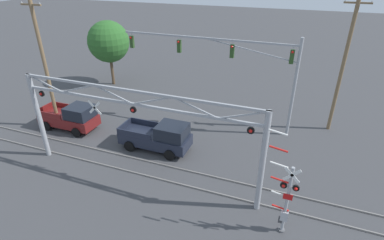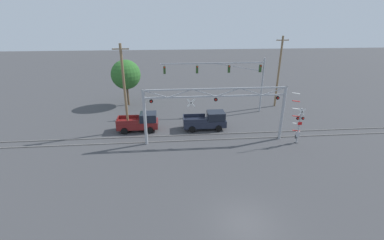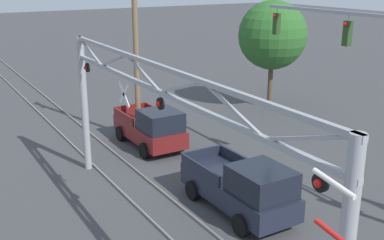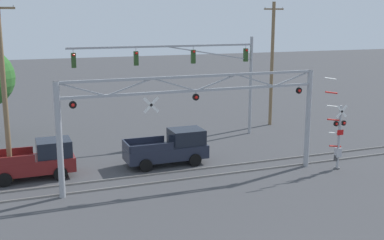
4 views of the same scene
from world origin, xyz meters
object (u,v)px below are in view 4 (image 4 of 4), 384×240
at_px(pickup_truck_lead, 171,148).
at_px(traffic_signal_span, 203,66).
at_px(crossing_signal_mast, 338,137).
at_px(utility_pole_right, 272,63).
at_px(pickup_truck_following, 37,160).
at_px(utility_pole_left, 4,90).
at_px(crossing_gantry, 196,112).

bearing_deg(pickup_truck_lead, traffic_signal_span, 51.34).
xyz_separation_m(crossing_signal_mast, traffic_signal_span, (-4.66, 10.23, 3.48)).
bearing_deg(pickup_truck_lead, utility_pole_right, 33.55).
bearing_deg(crossing_signal_mast, utility_pole_right, 78.36).
height_order(pickup_truck_following, utility_pole_left, utility_pole_left).
height_order(traffic_signal_span, pickup_truck_lead, traffic_signal_span).
bearing_deg(utility_pole_right, utility_pole_left, -160.42).
distance_m(crossing_signal_mast, pickup_truck_following, 17.92).
height_order(utility_pole_left, utility_pole_right, utility_pole_right).
height_order(crossing_signal_mast, pickup_truck_following, crossing_signal_mast).
bearing_deg(crossing_gantry, crossing_signal_mast, -7.59).
distance_m(crossing_gantry, utility_pole_right, 16.05).
xyz_separation_m(crossing_gantry, utility_pole_left, (-9.86, 3.68, 1.28)).
distance_m(traffic_signal_span, utility_pole_right, 7.54).
xyz_separation_m(pickup_truck_following, utility_pole_right, (19.76, 7.48, 4.30)).
bearing_deg(pickup_truck_following, utility_pole_left, -177.35).
height_order(crossing_gantry, traffic_signal_span, traffic_signal_span).
height_order(crossing_gantry, utility_pole_right, utility_pole_right).
height_order(crossing_gantry, pickup_truck_following, crossing_gantry).
bearing_deg(crossing_gantry, utility_pole_left, 159.51).
bearing_deg(crossing_signal_mast, pickup_truck_lead, 152.85).
distance_m(crossing_gantry, pickup_truck_lead, 4.57).
distance_m(crossing_gantry, pickup_truck_following, 9.64).
distance_m(utility_pole_left, utility_pole_right, 22.54).
bearing_deg(traffic_signal_span, pickup_truck_following, -157.06).
height_order(pickup_truck_lead, utility_pole_left, utility_pole_left).
relative_size(traffic_signal_span, utility_pole_left, 1.39).
bearing_deg(pickup_truck_following, crossing_signal_mast, -15.98).
xyz_separation_m(crossing_signal_mast, pickup_truck_following, (-17.20, 4.93, -0.99)).
relative_size(crossing_gantry, utility_pole_left, 1.48).
relative_size(crossing_signal_mast, pickup_truck_lead, 1.11).
xyz_separation_m(crossing_signal_mast, pickup_truck_lead, (-9.11, 4.67, -0.99)).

